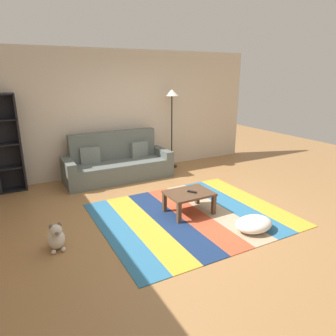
{
  "coord_description": "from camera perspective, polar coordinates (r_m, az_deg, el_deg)",
  "views": [
    {
      "loc": [
        -2.32,
        -4.04,
        2.18
      ],
      "look_at": [
        0.05,
        0.32,
        0.65
      ],
      "focal_mm": 32.65,
      "sensor_mm": 36.0,
      "label": 1
    }
  ],
  "objects": [
    {
      "name": "dog",
      "position": [
        4.29,
        -20.17,
        -12.1
      ],
      "size": [
        0.22,
        0.35,
        0.4
      ],
      "color": "beige",
      "rests_on": "ground_plane"
    },
    {
      "name": "tv_remote",
      "position": [
        4.92,
        4.5,
        -4.45
      ],
      "size": [
        0.12,
        0.15,
        0.02
      ],
      "primitive_type": "cube",
      "rotation": [
        0.0,
        0.0,
        0.6
      ],
      "color": "black",
      "rests_on": "coffee_table"
    },
    {
      "name": "ground_plane",
      "position": [
        5.14,
        1.28,
        -7.95
      ],
      "size": [
        14.0,
        14.0,
        0.0
      ],
      "primitive_type": "plane",
      "color": "#9E7042"
    },
    {
      "name": "coffee_table",
      "position": [
        4.95,
        3.95,
        -5.19
      ],
      "size": [
        0.73,
        0.55,
        0.35
      ],
      "color": "#513826",
      "rests_on": "rug"
    },
    {
      "name": "back_wall",
      "position": [
        7.04,
        -9.14,
        10.15
      ],
      "size": [
        6.8,
        0.1,
        2.7
      ],
      "primitive_type": "cube",
      "color": "beige",
      "rests_on": "ground_plane"
    },
    {
      "name": "standing_lamp",
      "position": [
        7.21,
        0.73,
        12.04
      ],
      "size": [
        0.32,
        0.32,
        1.84
      ],
      "color": "black",
      "rests_on": "ground_plane"
    },
    {
      "name": "rug",
      "position": [
        5.0,
        4.42,
        -8.7
      ],
      "size": [
        2.9,
        2.46,
        0.01
      ],
      "color": "teal",
      "rests_on": "ground_plane"
    },
    {
      "name": "pouf",
      "position": [
        4.63,
        15.71,
        -10.02
      ],
      "size": [
        0.58,
        0.43,
        0.21
      ],
      "primitive_type": "ellipsoid",
      "color": "white",
      "rests_on": "rug"
    },
    {
      "name": "couch",
      "position": [
        6.66,
        -9.4,
        0.83
      ],
      "size": [
        2.26,
        0.8,
        1.0
      ],
      "color": "#59605B",
      "rests_on": "ground_plane"
    }
  ]
}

